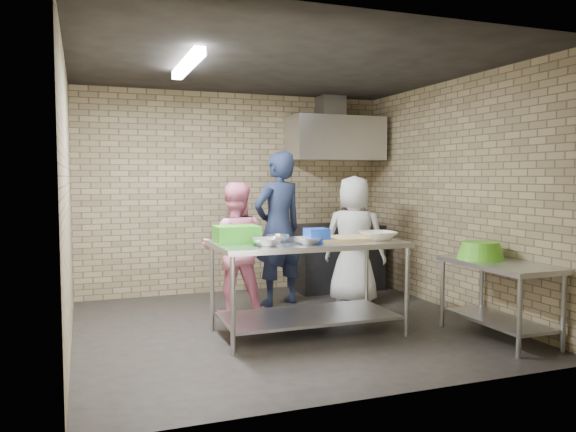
{
  "coord_description": "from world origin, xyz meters",
  "views": [
    {
      "loc": [
        -1.98,
        -5.43,
        1.57
      ],
      "look_at": [
        0.1,
        0.2,
        1.15
      ],
      "focal_mm": 35.0,
      "sensor_mm": 36.0,
      "label": 1
    }
  ],
  "objects_px": {
    "side_counter": "(498,300)",
    "bottle_green": "(358,146)",
    "man_navy": "(278,228)",
    "woman_pink": "(234,249)",
    "green_crate": "(237,234)",
    "stove": "(336,257)",
    "blue_tub": "(317,235)",
    "green_basin": "(481,250)",
    "woman_white": "(354,240)",
    "prep_table": "(308,288)",
    "bottle_red": "(333,145)"
  },
  "relations": [
    {
      "from": "side_counter",
      "to": "bottle_green",
      "type": "bearing_deg",
      "value": 90.0
    },
    {
      "from": "man_navy",
      "to": "woman_pink",
      "type": "distance_m",
      "value": 0.74
    },
    {
      "from": "green_crate",
      "to": "bottle_green",
      "type": "bearing_deg",
      "value": 41.19
    },
    {
      "from": "stove",
      "to": "blue_tub",
      "type": "bearing_deg",
      "value": -119.72
    },
    {
      "from": "stove",
      "to": "blue_tub",
      "type": "distance_m",
      "value": 2.43
    },
    {
      "from": "stove",
      "to": "green_basin",
      "type": "relative_size",
      "value": 2.61
    },
    {
      "from": "woman_pink",
      "to": "woman_white",
      "type": "distance_m",
      "value": 1.54
    },
    {
      "from": "stove",
      "to": "green_crate",
      "type": "distance_m",
      "value": 2.72
    },
    {
      "from": "man_navy",
      "to": "woman_white",
      "type": "xyz_separation_m",
      "value": [
        0.9,
        -0.28,
        -0.15
      ]
    },
    {
      "from": "prep_table",
      "to": "man_navy",
      "type": "height_order",
      "value": "man_navy"
    },
    {
      "from": "bottle_red",
      "to": "woman_white",
      "type": "height_order",
      "value": "bottle_red"
    },
    {
      "from": "green_crate",
      "to": "bottle_red",
      "type": "bearing_deg",
      "value": 46.46
    },
    {
      "from": "green_crate",
      "to": "woman_pink",
      "type": "xyz_separation_m",
      "value": [
        0.21,
        0.88,
        -0.26
      ]
    },
    {
      "from": "prep_table",
      "to": "green_crate",
      "type": "bearing_deg",
      "value": 170.27
    },
    {
      "from": "prep_table",
      "to": "bottle_red",
      "type": "xyz_separation_m",
      "value": [
        1.27,
        2.2,
        1.56
      ]
    },
    {
      "from": "side_counter",
      "to": "green_crate",
      "type": "relative_size",
      "value": 2.9
    },
    {
      "from": "prep_table",
      "to": "side_counter",
      "type": "bearing_deg",
      "value": -25.3
    },
    {
      "from": "bottle_red",
      "to": "blue_tub",
      "type": "bearing_deg",
      "value": -118.05
    },
    {
      "from": "bottle_green",
      "to": "blue_tub",
      "type": "bearing_deg",
      "value": -125.26
    },
    {
      "from": "side_counter",
      "to": "green_basin",
      "type": "distance_m",
      "value": 0.52
    },
    {
      "from": "side_counter",
      "to": "man_navy",
      "type": "bearing_deg",
      "value": 125.72
    },
    {
      "from": "stove",
      "to": "green_basin",
      "type": "height_order",
      "value": "green_basin"
    },
    {
      "from": "stove",
      "to": "blue_tub",
      "type": "relative_size",
      "value": 5.8
    },
    {
      "from": "bottle_green",
      "to": "woman_pink",
      "type": "relative_size",
      "value": 0.1
    },
    {
      "from": "bottle_green",
      "to": "man_navy",
      "type": "distance_m",
      "value": 2.06
    },
    {
      "from": "bottle_red",
      "to": "man_navy",
      "type": "distance_m",
      "value": 1.79
    },
    {
      "from": "side_counter",
      "to": "man_navy",
      "type": "xyz_separation_m",
      "value": [
        -1.52,
        2.12,
        0.56
      ]
    },
    {
      "from": "woman_white",
      "to": "stove",
      "type": "bearing_deg",
      "value": -63.91
    },
    {
      "from": "prep_table",
      "to": "blue_tub",
      "type": "height_order",
      "value": "blue_tub"
    },
    {
      "from": "blue_tub",
      "to": "man_navy",
      "type": "distance_m",
      "value": 1.43
    },
    {
      "from": "side_counter",
      "to": "woman_white",
      "type": "xyz_separation_m",
      "value": [
        -0.63,
        1.84,
        0.42
      ]
    },
    {
      "from": "prep_table",
      "to": "blue_tub",
      "type": "bearing_deg",
      "value": -63.43
    },
    {
      "from": "prep_table",
      "to": "woman_pink",
      "type": "bearing_deg",
      "value": 116.21
    },
    {
      "from": "bottle_green",
      "to": "man_navy",
      "type": "height_order",
      "value": "bottle_green"
    },
    {
      "from": "green_crate",
      "to": "woman_white",
      "type": "height_order",
      "value": "woman_white"
    },
    {
      "from": "stove",
      "to": "green_crate",
      "type": "relative_size",
      "value": 2.9
    },
    {
      "from": "man_navy",
      "to": "side_counter",
      "type": "bearing_deg",
      "value": 108.51
    },
    {
      "from": "green_basin",
      "to": "bottle_green",
      "type": "height_order",
      "value": "bottle_green"
    },
    {
      "from": "side_counter",
      "to": "bottle_green",
      "type": "height_order",
      "value": "bottle_green"
    },
    {
      "from": "prep_table",
      "to": "side_counter",
      "type": "distance_m",
      "value": 1.85
    },
    {
      "from": "man_navy",
      "to": "green_basin",
      "type": "bearing_deg",
      "value": 111.6
    },
    {
      "from": "prep_table",
      "to": "man_navy",
      "type": "bearing_deg",
      "value": 83.54
    },
    {
      "from": "green_crate",
      "to": "bottle_red",
      "type": "distance_m",
      "value": 3.04
    },
    {
      "from": "woman_pink",
      "to": "prep_table",
      "type": "bearing_deg",
      "value": 129.46
    },
    {
      "from": "blue_tub",
      "to": "bottle_green",
      "type": "relative_size",
      "value": 1.38
    },
    {
      "from": "side_counter",
      "to": "bottle_green",
      "type": "xyz_separation_m",
      "value": [
        0.0,
        2.99,
        1.64
      ]
    },
    {
      "from": "stove",
      "to": "prep_table",
      "type": "bearing_deg",
      "value": -122.02
    },
    {
      "from": "woman_white",
      "to": "blue_tub",
      "type": "bearing_deg",
      "value": 86.42
    },
    {
      "from": "prep_table",
      "to": "woman_pink",
      "type": "distance_m",
      "value": 1.15
    },
    {
      "from": "man_navy",
      "to": "woman_pink",
      "type": "bearing_deg",
      "value": 9.74
    }
  ]
}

